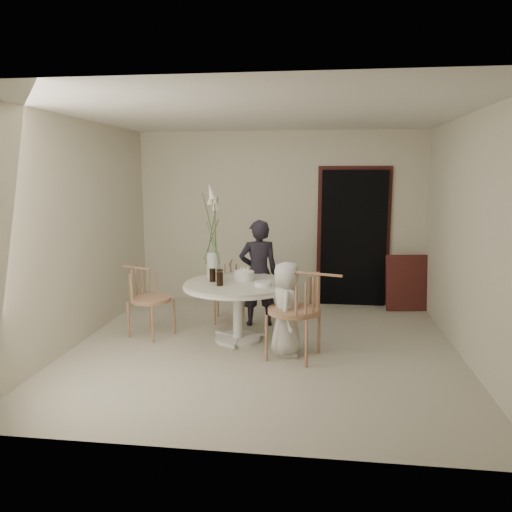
# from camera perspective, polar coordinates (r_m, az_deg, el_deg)

# --- Properties ---
(ground) EXTENTS (4.50, 4.50, 0.00)m
(ground) POSITION_cam_1_polar(r_m,az_deg,el_deg) (6.01, 0.88, -10.48)
(ground) COLOR #BFB7A3
(ground) RESTS_ON ground
(room_shell) EXTENTS (4.50, 4.50, 4.50)m
(room_shell) POSITION_cam_1_polar(r_m,az_deg,el_deg) (5.67, 0.92, 5.10)
(room_shell) COLOR silver
(room_shell) RESTS_ON ground
(doorway) EXTENTS (1.00, 0.10, 2.10)m
(doorway) POSITION_cam_1_polar(r_m,az_deg,el_deg) (7.89, 11.06, 1.99)
(doorway) COLOR black
(doorway) RESTS_ON ground
(door_trim) EXTENTS (1.12, 0.03, 2.22)m
(door_trim) POSITION_cam_1_polar(r_m,az_deg,el_deg) (7.92, 11.06, 2.46)
(door_trim) COLOR #50201B
(door_trim) RESTS_ON ground
(table) EXTENTS (1.33, 1.33, 0.73)m
(table) POSITION_cam_1_polar(r_m,az_deg,el_deg) (6.12, -2.11, -4.11)
(table) COLOR silver
(table) RESTS_ON ground
(picture_frame) EXTENTS (0.65, 0.28, 0.84)m
(picture_frame) POSITION_cam_1_polar(r_m,az_deg,el_deg) (7.85, 16.87, -2.95)
(picture_frame) COLOR #50201B
(picture_frame) RESTS_ON ground
(chair_far) EXTENTS (0.48, 0.51, 0.81)m
(chair_far) POSITION_cam_1_polar(r_m,az_deg,el_deg) (7.05, -2.99, -3.06)
(chair_far) COLOR tan
(chair_far) RESTS_ON ground
(chair_right) EXTENTS (0.69, 0.66, 1.00)m
(chair_right) POSITION_cam_1_polar(r_m,az_deg,el_deg) (5.52, 5.71, -5.32)
(chair_right) COLOR tan
(chair_right) RESTS_ON ground
(chair_left) EXTENTS (0.64, 0.62, 0.88)m
(chair_left) POSITION_cam_1_polar(r_m,az_deg,el_deg) (6.52, -12.74, -3.91)
(chair_left) COLOR tan
(chair_left) RESTS_ON ground
(girl) EXTENTS (0.59, 0.46, 1.44)m
(girl) POSITION_cam_1_polar(r_m,az_deg,el_deg) (6.72, 0.29, -1.95)
(girl) COLOR black
(girl) RESTS_ON ground
(boy) EXTENTS (0.36, 0.54, 1.08)m
(boy) POSITION_cam_1_polar(r_m,az_deg,el_deg) (5.66, 3.48, -6.04)
(boy) COLOR silver
(boy) RESTS_ON ground
(birthday_cake) EXTENTS (0.25, 0.25, 0.17)m
(birthday_cake) POSITION_cam_1_polar(r_m,az_deg,el_deg) (6.20, -1.37, -2.29)
(birthday_cake) COLOR white
(birthday_cake) RESTS_ON table
(cola_tumbler_a) EXTENTS (0.10, 0.10, 0.16)m
(cola_tumbler_a) POSITION_cam_1_polar(r_m,az_deg,el_deg) (6.16, -5.00, -2.17)
(cola_tumbler_a) COLOR black
(cola_tumbler_a) RESTS_ON table
(cola_tumbler_b) EXTENTS (0.10, 0.10, 0.17)m
(cola_tumbler_b) POSITION_cam_1_polar(r_m,az_deg,el_deg) (5.93, -4.16, -2.61)
(cola_tumbler_b) COLOR black
(cola_tumbler_b) RESTS_ON table
(cola_tumbler_c) EXTENTS (0.09, 0.09, 0.16)m
(cola_tumbler_c) POSITION_cam_1_polar(r_m,az_deg,el_deg) (6.09, -4.16, -2.29)
(cola_tumbler_c) COLOR black
(cola_tumbler_c) RESTS_ON table
(cola_tumbler_d) EXTENTS (0.08, 0.08, 0.13)m
(cola_tumbler_d) POSITION_cam_1_polar(r_m,az_deg,el_deg) (6.19, -4.19, -2.26)
(cola_tumbler_d) COLOR black
(cola_tumbler_d) RESTS_ON table
(plate_stack) EXTENTS (0.23, 0.23, 0.05)m
(plate_stack) POSITION_cam_1_polar(r_m,az_deg,el_deg) (5.91, 0.77, -3.19)
(plate_stack) COLOR white
(plate_stack) RESTS_ON table
(flower_vase) EXTENTS (0.17, 0.17, 1.19)m
(flower_vase) POSITION_cam_1_polar(r_m,az_deg,el_deg) (6.40, -4.94, 1.34)
(flower_vase) COLOR silver
(flower_vase) RESTS_ON table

